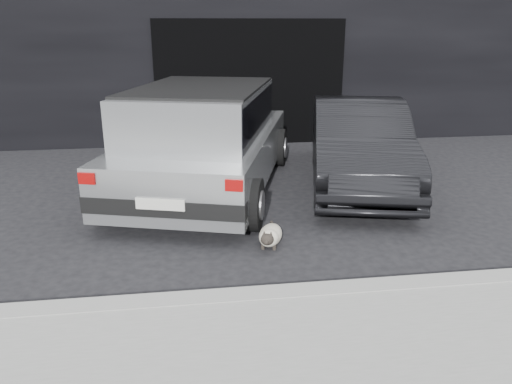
{
  "coord_description": "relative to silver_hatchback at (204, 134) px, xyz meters",
  "views": [
    {
      "loc": [
        -0.36,
        -6.66,
        2.49
      ],
      "look_at": [
        0.4,
        -1.17,
        0.62
      ],
      "focal_mm": 35.0,
      "sensor_mm": 36.0,
      "label": 1
    }
  ],
  "objects": [
    {
      "name": "building_facade",
      "position": [
        1.11,
        5.15,
        1.61
      ],
      "size": [
        34.0,
        4.0,
        5.0
      ],
      "primitive_type": "cube",
      "color": "black",
      "rests_on": "ground"
    },
    {
      "name": "curb",
      "position": [
        1.11,
        -3.45,
        -0.83
      ],
      "size": [
        18.0,
        0.25,
        0.12
      ],
      "primitive_type": "cube",
      "color": "gray",
      "rests_on": "ground"
    },
    {
      "name": "second_car",
      "position": [
        2.46,
        -0.0,
        -0.22
      ],
      "size": [
        2.33,
        4.3,
        1.35
      ],
      "primitive_type": "imported",
      "rotation": [
        0.0,
        0.0,
        -0.23
      ],
      "color": "black",
      "rests_on": "ground"
    },
    {
      "name": "cat_siamese",
      "position": [
        0.66,
        -2.19,
        -0.77
      ],
      "size": [
        0.42,
        0.78,
        0.28
      ],
      "rotation": [
        0.0,
        0.0,
        2.83
      ],
      "color": "beige",
      "rests_on": "ground"
    },
    {
      "name": "ground",
      "position": [
        0.11,
        -0.85,
        -0.89
      ],
      "size": [
        80.0,
        80.0,
        0.0
      ],
      "primitive_type": "plane",
      "color": "black",
      "rests_on": "ground"
    },
    {
      "name": "garage_opening",
      "position": [
        1.11,
        3.14,
        0.41
      ],
      "size": [
        4.0,
        0.1,
        2.6
      ],
      "primitive_type": "cube",
      "color": "black",
      "rests_on": "ground"
    },
    {
      "name": "sidewalk",
      "position": [
        1.11,
        -4.65,
        -0.84
      ],
      "size": [
        18.0,
        2.2,
        0.11
      ],
      "primitive_type": "cube",
      "color": "gray",
      "rests_on": "ground"
    },
    {
      "name": "cat_white",
      "position": [
        0.21,
        -1.49,
        -0.73
      ],
      "size": [
        0.66,
        0.46,
        0.35
      ],
      "rotation": [
        0.0,
        0.0,
        -1.09
      ],
      "color": "white",
      "rests_on": "ground"
    },
    {
      "name": "silver_hatchback",
      "position": [
        0.0,
        0.0,
        0.0
      ],
      "size": [
        3.17,
        4.82,
        1.64
      ],
      "rotation": [
        0.0,
        0.0,
        -0.29
      ],
      "color": "#AEB1B2",
      "rests_on": "ground"
    }
  ]
}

